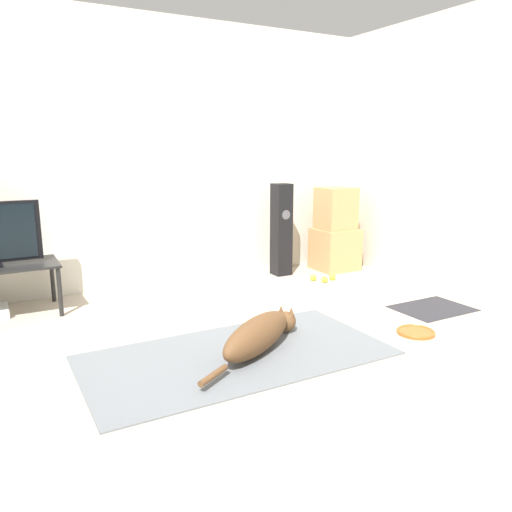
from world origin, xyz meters
TOP-DOWN VIEW (x-y plane):
  - ground_plane at (0.00, 0.00)m, footprint 12.00×12.00m
  - wall_back at (0.00, 2.10)m, footprint 8.00×0.06m
  - wall_right at (2.60, 0.00)m, footprint 0.06×8.00m
  - area_rug at (0.13, 0.08)m, footprint 1.98×1.03m
  - dog at (0.28, 0.06)m, footprint 1.00×0.67m
  - frisbee at (1.46, -0.20)m, footprint 0.28×0.28m
  - cardboard_box_lower at (2.17, 1.70)m, footprint 0.45×0.42m
  - cardboard_box_upper at (2.15, 1.69)m, footprint 0.37×0.34m
  - floor_speaker at (1.52, 1.79)m, footprint 0.18×0.18m
  - tennis_ball_by_boxes at (1.66, 1.39)m, footprint 0.07×0.07m
  - tennis_ball_near_speaker at (1.72, 1.28)m, footprint 0.07×0.07m
  - tennis_ball_loose_on_carpet at (1.85, 1.32)m, footprint 0.07×0.07m
  - door_mat at (2.02, 0.16)m, footprint 0.64×0.48m

SIDE VIEW (x-z plane):
  - ground_plane at x=0.00m, z-range 0.00..0.00m
  - door_mat at x=2.02m, z-range 0.00..0.01m
  - area_rug at x=0.13m, z-range 0.00..0.01m
  - frisbee at x=1.46m, z-range 0.00..0.03m
  - tennis_ball_by_boxes at x=1.66m, z-range 0.00..0.07m
  - tennis_ball_near_speaker at x=1.72m, z-range 0.00..0.07m
  - tennis_ball_loose_on_carpet at x=1.85m, z-range 0.00..0.07m
  - dog at x=0.28m, z-range 0.01..0.25m
  - cardboard_box_lower at x=2.17m, z-range 0.00..0.46m
  - floor_speaker at x=1.52m, z-range 0.00..0.97m
  - cardboard_box_upper at x=2.15m, z-range 0.46..0.92m
  - wall_back at x=0.00m, z-range 0.00..2.55m
  - wall_right at x=2.60m, z-range 0.00..2.55m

